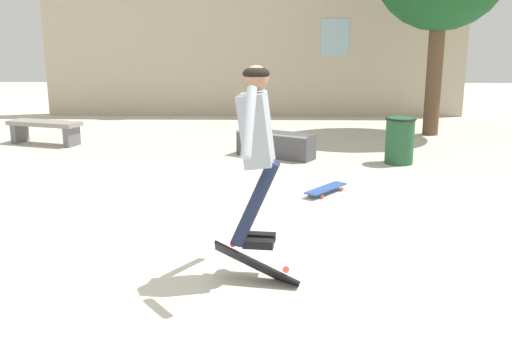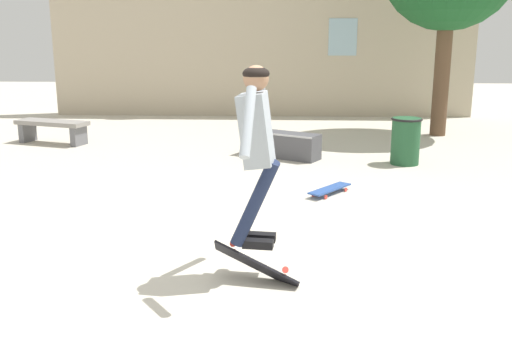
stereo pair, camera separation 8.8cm
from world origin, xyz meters
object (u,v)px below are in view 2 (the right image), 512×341
at_px(trash_bin, 406,140).
at_px(skater, 256,140).
at_px(skateboard_resting, 330,189).
at_px(skateboard_flipping, 256,265).
at_px(skate_ledge, 281,145).
at_px(park_bench, 52,127).

xyz_separation_m(trash_bin, skater, (-2.23, -4.51, 0.82)).
relative_size(skater, skateboard_resting, 2.15).
bearing_deg(skateboard_resting, skater, -159.46).
distance_m(trash_bin, skater, 5.10).
relative_size(skater, skateboard_flipping, 2.07).
height_order(trash_bin, skateboard_flipping, trash_bin).
xyz_separation_m(skater, skateboard_resting, (0.86, 2.67, -1.15)).
distance_m(skate_ledge, skater, 5.07).
distance_m(skateboard_flipping, skateboard_resting, 2.90).
relative_size(skate_ledge, skateboard_resting, 1.94).
distance_m(park_bench, trash_bin, 6.59).
relative_size(park_bench, skate_ledge, 1.09).
distance_m(park_bench, skateboard_flipping, 7.43).
distance_m(skater, skateboard_flipping, 1.08).
xyz_separation_m(skate_ledge, skateboard_resting, (0.65, -2.30, -0.15)).
height_order(skateboard_flipping, skateboard_resting, skateboard_flipping).
bearing_deg(skateboard_resting, trash_bin, 2.03).
height_order(skate_ledge, trash_bin, trash_bin).
bearing_deg(skater, skateboard_flipping, -79.85).
bearing_deg(park_bench, skateboard_resting, -16.19).
height_order(skate_ledge, skateboard_flipping, skate_ledge).
bearing_deg(skateboard_flipping, skateboard_resting, 87.78).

